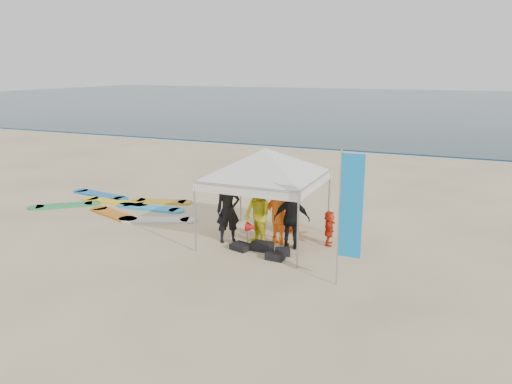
{
  "coord_description": "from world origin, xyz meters",
  "views": [
    {
      "loc": [
        5.93,
        -10.4,
        4.75
      ],
      "look_at": [
        0.36,
        2.6,
        1.2
      ],
      "focal_mm": 35.0,
      "sensor_mm": 36.0,
      "label": 1
    }
  ],
  "objects_px": {
    "person_black_a": "(228,210)",
    "person_yellow": "(257,215)",
    "person_orange_b": "(286,199)",
    "canopy_tent": "(266,149)",
    "surfboard_spread": "(122,206)",
    "person_seated": "(329,228)",
    "marker_pennant": "(251,227)",
    "feather_flag": "(350,208)",
    "person_orange_a": "(280,212)",
    "person_black_b": "(292,219)"
  },
  "relations": [
    {
      "from": "person_orange_a",
      "to": "marker_pennant",
      "type": "relative_size",
      "value": 2.82
    },
    {
      "from": "person_yellow",
      "to": "canopy_tent",
      "type": "xyz_separation_m",
      "value": [
        0.1,
        0.36,
        1.78
      ]
    },
    {
      "from": "canopy_tent",
      "to": "person_seated",
      "type": "bearing_deg",
      "value": 14.94
    },
    {
      "from": "person_black_a",
      "to": "person_seated",
      "type": "xyz_separation_m",
      "value": [
        2.65,
        0.86,
        -0.43
      ]
    },
    {
      "from": "person_orange_a",
      "to": "feather_flag",
      "type": "xyz_separation_m",
      "value": [
        2.37,
        -2.06,
        0.91
      ]
    },
    {
      "from": "surfboard_spread",
      "to": "feather_flag",
      "type": "bearing_deg",
      "value": -21.04
    },
    {
      "from": "feather_flag",
      "to": "surfboard_spread",
      "type": "xyz_separation_m",
      "value": [
        -8.73,
        3.36,
        -1.78
      ]
    },
    {
      "from": "marker_pennant",
      "to": "canopy_tent",
      "type": "bearing_deg",
      "value": 52.73
    },
    {
      "from": "person_black_a",
      "to": "feather_flag",
      "type": "height_order",
      "value": "feather_flag"
    },
    {
      "from": "person_black_a",
      "to": "marker_pennant",
      "type": "relative_size",
      "value": 2.86
    },
    {
      "from": "person_seated",
      "to": "canopy_tent",
      "type": "bearing_deg",
      "value": 92.94
    },
    {
      "from": "person_orange_b",
      "to": "marker_pennant",
      "type": "xyz_separation_m",
      "value": [
        -0.45,
        -1.5,
        -0.47
      ]
    },
    {
      "from": "person_black_a",
      "to": "surfboard_spread",
      "type": "relative_size",
      "value": 0.31
    },
    {
      "from": "person_yellow",
      "to": "person_black_b",
      "type": "distance_m",
      "value": 0.95
    },
    {
      "from": "person_black_a",
      "to": "marker_pennant",
      "type": "xyz_separation_m",
      "value": [
        0.68,
        0.05,
        -0.42
      ]
    },
    {
      "from": "person_black_b",
      "to": "person_seated",
      "type": "relative_size",
      "value": 1.7
    },
    {
      "from": "person_black_a",
      "to": "surfboard_spread",
      "type": "bearing_deg",
      "value": 121.68
    },
    {
      "from": "person_seated",
      "to": "canopy_tent",
      "type": "distance_m",
      "value": 2.77
    },
    {
      "from": "marker_pennant",
      "to": "person_black_a",
      "type": "bearing_deg",
      "value": -175.71
    },
    {
      "from": "person_black_a",
      "to": "person_orange_a",
      "type": "distance_m",
      "value": 1.42
    },
    {
      "from": "person_orange_a",
      "to": "person_seated",
      "type": "xyz_separation_m",
      "value": [
        1.3,
        0.4,
        -0.42
      ]
    },
    {
      "from": "person_yellow",
      "to": "surfboard_spread",
      "type": "height_order",
      "value": "person_yellow"
    },
    {
      "from": "person_black_b",
      "to": "surfboard_spread",
      "type": "distance_m",
      "value": 7.03
    },
    {
      "from": "person_orange_a",
      "to": "person_black_b",
      "type": "distance_m",
      "value": 0.53
    },
    {
      "from": "person_orange_b",
      "to": "canopy_tent",
      "type": "relative_size",
      "value": 0.48
    },
    {
      "from": "person_yellow",
      "to": "feather_flag",
      "type": "bearing_deg",
      "value": 6.23
    },
    {
      "from": "person_orange_a",
      "to": "person_seated",
      "type": "relative_size",
      "value": 1.86
    },
    {
      "from": "person_black_b",
      "to": "feather_flag",
      "type": "height_order",
      "value": "feather_flag"
    },
    {
      "from": "surfboard_spread",
      "to": "person_orange_b",
      "type": "bearing_deg",
      "value": -1.93
    },
    {
      "from": "person_black_b",
      "to": "canopy_tent",
      "type": "relative_size",
      "value": 0.41
    },
    {
      "from": "surfboard_spread",
      "to": "marker_pennant",
      "type": "bearing_deg",
      "value": -16.7
    },
    {
      "from": "person_orange_a",
      "to": "person_orange_b",
      "type": "height_order",
      "value": "person_orange_b"
    },
    {
      "from": "person_seated",
      "to": "marker_pennant",
      "type": "height_order",
      "value": "person_seated"
    },
    {
      "from": "person_orange_b",
      "to": "person_seated",
      "type": "distance_m",
      "value": 1.74
    },
    {
      "from": "canopy_tent",
      "to": "surfboard_spread",
      "type": "distance_m",
      "value": 6.64
    },
    {
      "from": "person_seated",
      "to": "person_black_b",
      "type": "bearing_deg",
      "value": 116.33
    },
    {
      "from": "person_yellow",
      "to": "person_orange_b",
      "type": "xyz_separation_m",
      "value": [
        0.28,
        1.51,
        0.11
      ]
    },
    {
      "from": "person_black_b",
      "to": "feather_flag",
      "type": "relative_size",
      "value": 0.53
    },
    {
      "from": "marker_pennant",
      "to": "person_orange_a",
      "type": "bearing_deg",
      "value": 31.45
    },
    {
      "from": "person_orange_a",
      "to": "marker_pennant",
      "type": "xyz_separation_m",
      "value": [
        -0.67,
        -0.41,
        -0.41
      ]
    },
    {
      "from": "person_orange_b",
      "to": "marker_pennant",
      "type": "bearing_deg",
      "value": 38.53
    },
    {
      "from": "person_yellow",
      "to": "canopy_tent",
      "type": "relative_size",
      "value": 0.43
    },
    {
      "from": "feather_flag",
      "to": "canopy_tent",
      "type": "bearing_deg",
      "value": 144.09
    },
    {
      "from": "person_orange_a",
      "to": "person_seated",
      "type": "bearing_deg",
      "value": -155.91
    },
    {
      "from": "person_black_a",
      "to": "person_yellow",
      "type": "bearing_deg",
      "value": -35.88
    },
    {
      "from": "person_black_a",
      "to": "person_orange_a",
      "type": "height_order",
      "value": "person_black_a"
    },
    {
      "from": "person_seated",
      "to": "marker_pennant",
      "type": "relative_size",
      "value": 1.52
    },
    {
      "from": "person_orange_b",
      "to": "person_seated",
      "type": "xyz_separation_m",
      "value": [
        1.52,
        -0.69,
        -0.48
      ]
    },
    {
      "from": "person_orange_a",
      "to": "person_orange_b",
      "type": "bearing_deg",
      "value": -71.75
    },
    {
      "from": "surfboard_spread",
      "to": "person_seated",
      "type": "bearing_deg",
      "value": -6.71
    }
  ]
}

